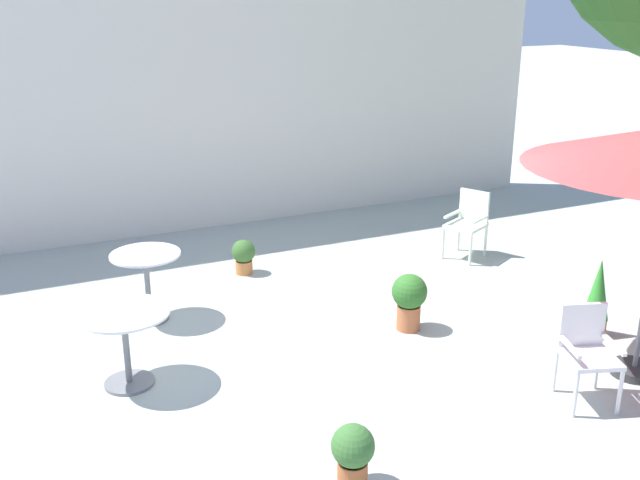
# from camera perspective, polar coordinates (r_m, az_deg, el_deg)

# --- Properties ---
(ground_plane) EXTENTS (60.00, 60.00, 0.00)m
(ground_plane) POSITION_cam_1_polar(r_m,az_deg,el_deg) (7.52, 1.40, -7.98)
(ground_plane) COLOR #AAB0A6
(villa_facade) EXTENTS (11.05, 0.30, 4.82)m
(villa_facade) POSITION_cam_1_polar(r_m,az_deg,el_deg) (10.82, -8.99, 13.51)
(villa_facade) COLOR silver
(villa_facade) RESTS_ON ground
(cafe_table_0) EXTENTS (0.82, 0.82, 0.72)m
(cafe_table_0) POSITION_cam_1_polar(r_m,az_deg,el_deg) (6.79, -14.93, -7.05)
(cafe_table_0) COLOR white
(cafe_table_0) RESTS_ON ground
(cafe_table_1) EXTENTS (0.74, 0.74, 0.76)m
(cafe_table_1) POSITION_cam_1_polar(r_m,az_deg,el_deg) (8.02, -13.33, -2.58)
(cafe_table_1) COLOR white
(cafe_table_1) RESTS_ON ground
(patio_chair_0) EXTENTS (0.61, 0.60, 0.88)m
(patio_chair_0) POSITION_cam_1_polar(r_m,az_deg,el_deg) (9.88, 11.49, 1.58)
(patio_chair_0) COLOR silver
(patio_chair_0) RESTS_ON ground
(patio_chair_1) EXTENTS (0.55, 0.56, 0.85)m
(patio_chair_1) POSITION_cam_1_polar(r_m,az_deg,el_deg) (6.76, 20.02, -7.85)
(patio_chair_1) COLOR white
(patio_chair_1) RESTS_ON ground
(potted_plant_0) EXTENTS (0.30, 0.30, 0.44)m
(potted_plant_0) POSITION_cam_1_polar(r_m,az_deg,el_deg) (9.22, -5.96, -1.17)
(potted_plant_0) COLOR #C1713B
(potted_plant_0) RESTS_ON ground
(potted_plant_1) EXTENTS (0.37, 0.37, 0.62)m
(potted_plant_1) POSITION_cam_1_polar(r_m,az_deg,el_deg) (7.71, 6.95, -4.49)
(potted_plant_1) COLOR #B2613A
(potted_plant_1) RESTS_ON ground
(potted_plant_2) EXTENTS (0.26, 0.26, 0.83)m
(potted_plant_2) POSITION_cam_1_polar(r_m,az_deg,el_deg) (8.03, 20.75, -4.22)
(potted_plant_2) COLOR #C37339
(potted_plant_2) RESTS_ON ground
(potted_plant_3) EXTENTS (0.32, 0.32, 0.49)m
(potted_plant_3) POSITION_cam_1_polar(r_m,az_deg,el_deg) (5.45, 2.57, -16.18)
(potted_plant_3) COLOR #AE5C31
(potted_plant_3) RESTS_ON ground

